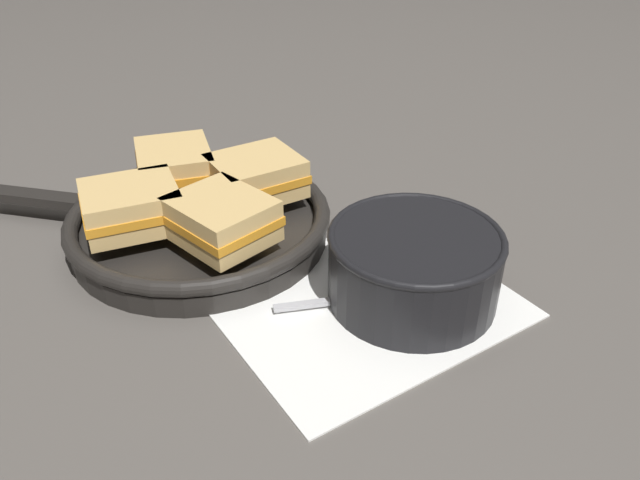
{
  "coord_description": "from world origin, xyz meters",
  "views": [
    {
      "loc": [
        -0.25,
        -0.46,
        0.39
      ],
      "look_at": [
        -0.02,
        0.04,
        0.04
      ],
      "focal_mm": 35.0,
      "sensor_mm": 36.0,
      "label": 1
    }
  ],
  "objects_px": {
    "skillet": "(199,223)",
    "sandwich_near_left": "(175,166)",
    "sandwich_far_left": "(221,219)",
    "sandwich_far_right": "(256,176)",
    "sandwich_near_right": "(131,206)",
    "soup_bowl": "(414,263)",
    "spoon": "(375,296)"
  },
  "relations": [
    {
      "from": "skillet",
      "to": "sandwich_near_left",
      "type": "distance_m",
      "value": 0.08
    },
    {
      "from": "sandwich_near_left",
      "to": "sandwich_far_left",
      "type": "height_order",
      "value": "same"
    },
    {
      "from": "skillet",
      "to": "sandwich_far_right",
      "type": "xyz_separation_m",
      "value": [
        0.08,
        0.0,
        0.04
      ]
    },
    {
      "from": "sandwich_near_right",
      "to": "sandwich_far_left",
      "type": "distance_m",
      "value": 0.1
    },
    {
      "from": "soup_bowl",
      "to": "spoon",
      "type": "xyz_separation_m",
      "value": [
        -0.04,
        0.01,
        -0.04
      ]
    },
    {
      "from": "soup_bowl",
      "to": "spoon",
      "type": "relative_size",
      "value": 1.17
    },
    {
      "from": "soup_bowl",
      "to": "sandwich_near_right",
      "type": "height_order",
      "value": "sandwich_near_right"
    },
    {
      "from": "spoon",
      "to": "sandwich_far_left",
      "type": "xyz_separation_m",
      "value": [
        -0.12,
        0.12,
        0.06
      ]
    },
    {
      "from": "sandwich_far_left",
      "to": "sandwich_near_left",
      "type": "bearing_deg",
      "value": 94.66
    },
    {
      "from": "sandwich_near_left",
      "to": "skillet",
      "type": "bearing_deg",
      "value": -86.6
    },
    {
      "from": "skillet",
      "to": "sandwich_near_left",
      "type": "height_order",
      "value": "sandwich_near_left"
    },
    {
      "from": "skillet",
      "to": "sandwich_far_right",
      "type": "distance_m",
      "value": 0.09
    },
    {
      "from": "skillet",
      "to": "sandwich_near_right",
      "type": "relative_size",
      "value": 3.58
    },
    {
      "from": "soup_bowl",
      "to": "sandwich_far_right",
      "type": "bearing_deg",
      "value": 112.66
    },
    {
      "from": "sandwich_far_left",
      "to": "skillet",
      "type": "bearing_deg",
      "value": 95.86
    },
    {
      "from": "skillet",
      "to": "sandwich_far_left",
      "type": "bearing_deg",
      "value": -84.14
    },
    {
      "from": "spoon",
      "to": "sandwich_far_left",
      "type": "relative_size",
      "value": 1.17
    },
    {
      "from": "sandwich_near_right",
      "to": "sandwich_far_left",
      "type": "xyz_separation_m",
      "value": [
        0.08,
        -0.07,
        0.0
      ]
    },
    {
      "from": "sandwich_far_right",
      "to": "sandwich_near_right",
      "type": "bearing_deg",
      "value": -175.34
    },
    {
      "from": "sandwich_far_left",
      "to": "sandwich_far_right",
      "type": "height_order",
      "value": "same"
    },
    {
      "from": "spoon",
      "to": "sandwich_near_left",
      "type": "distance_m",
      "value": 0.3
    },
    {
      "from": "soup_bowl",
      "to": "spoon",
      "type": "distance_m",
      "value": 0.05
    },
    {
      "from": "skillet",
      "to": "spoon",
      "type": "bearing_deg",
      "value": -56.75
    },
    {
      "from": "soup_bowl",
      "to": "sandwich_near_right",
      "type": "xyz_separation_m",
      "value": [
        -0.23,
        0.2,
        0.02
      ]
    },
    {
      "from": "spoon",
      "to": "sandwich_near_right",
      "type": "xyz_separation_m",
      "value": [
        -0.2,
        0.19,
        0.06
      ]
    },
    {
      "from": "sandwich_far_right",
      "to": "soup_bowl",
      "type": "bearing_deg",
      "value": -67.34
    },
    {
      "from": "skillet",
      "to": "sandwich_near_right",
      "type": "distance_m",
      "value": 0.08
    },
    {
      "from": "skillet",
      "to": "sandwich_far_left",
      "type": "distance_m",
      "value": 0.09
    },
    {
      "from": "sandwich_near_right",
      "to": "sandwich_far_right",
      "type": "xyz_separation_m",
      "value": [
        0.15,
        0.01,
        0.0
      ]
    },
    {
      "from": "skillet",
      "to": "sandwich_near_left",
      "type": "relative_size",
      "value": 3.35
    },
    {
      "from": "sandwich_near_left",
      "to": "sandwich_far_right",
      "type": "bearing_deg",
      "value": -40.34
    },
    {
      "from": "sandwich_near_left",
      "to": "soup_bowl",
      "type": "bearing_deg",
      "value": -58.92
    }
  ]
}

